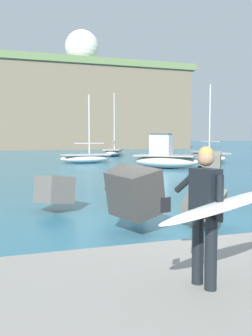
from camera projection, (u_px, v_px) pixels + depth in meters
ground_plane at (153, 229)px, 8.85m from camera, size 400.00×400.00×0.00m
breakwater_jetty at (129, 170)px, 10.10m from camera, size 31.76×6.71×2.91m
surfer_with_board at (213, 207)px, 4.67m from camera, size 2.12×1.33×1.78m
boat_near_centre at (207, 156)px, 32.59m from camera, size 2.52×6.02×6.52m
boat_near_right at (165, 158)px, 26.48m from camera, size 4.82×4.54×2.41m
boat_mid_right at (86, 158)px, 31.84m from camera, size 4.45×2.19×5.67m
boat_far_left at (114, 152)px, 44.29m from camera, size 4.11×5.64×7.27m
radar_dome at (82, 51)px, 87.40m from camera, size 7.73×7.73×10.63m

